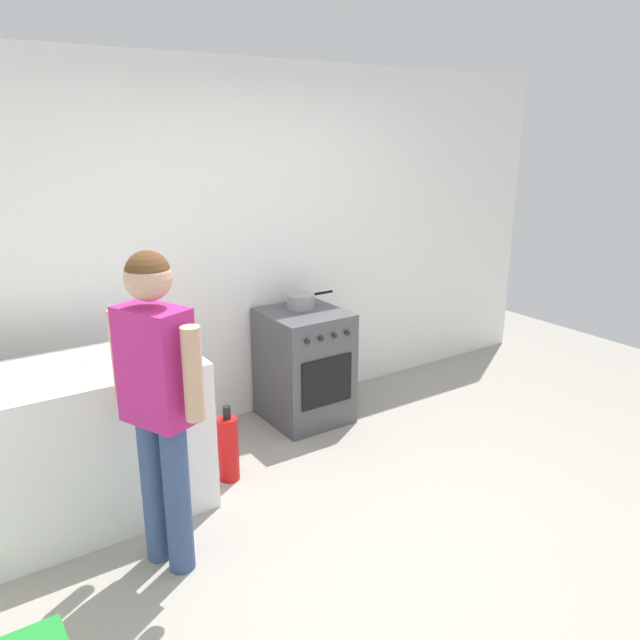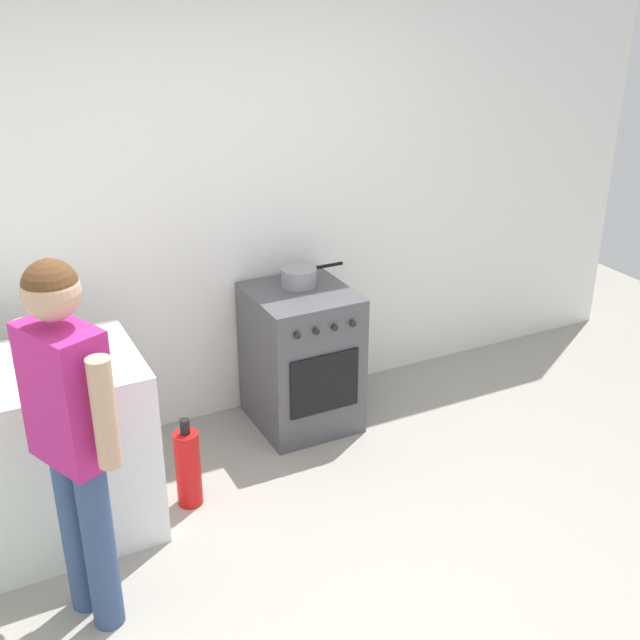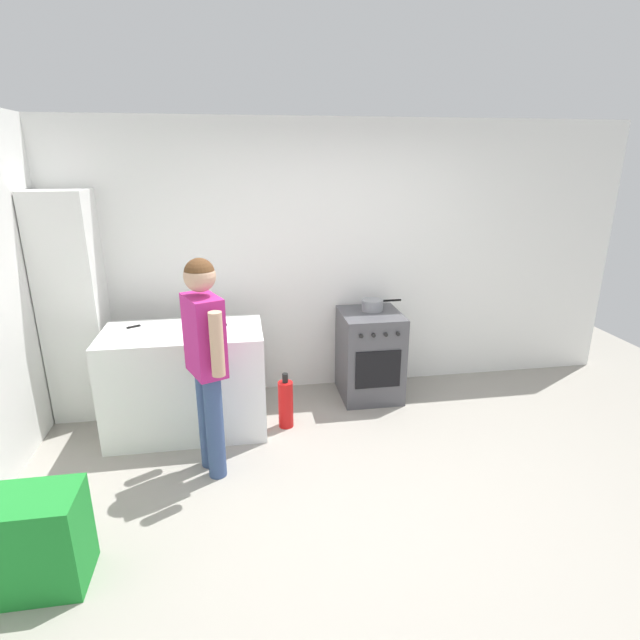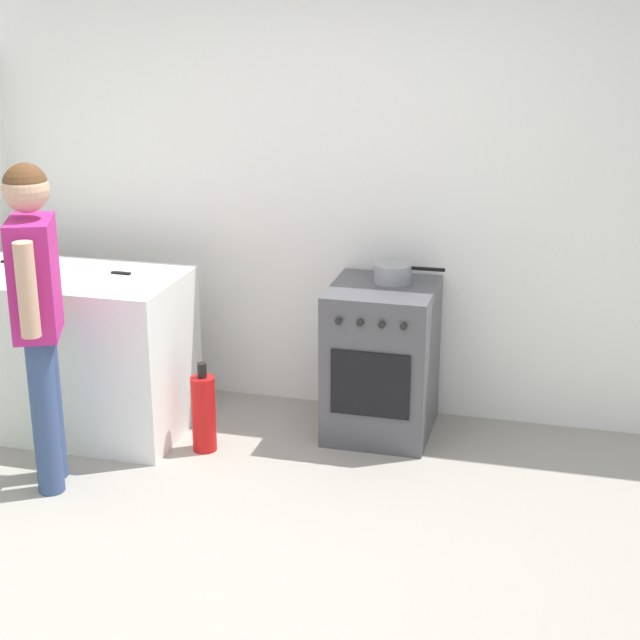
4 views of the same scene
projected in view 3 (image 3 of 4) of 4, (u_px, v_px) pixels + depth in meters
The scene contains 12 objects.
ground_plane at pixel (377, 500), 3.44m from camera, with size 8.00×8.00×0.00m, color gray.
back_wall at pixel (328, 260), 4.86m from camera, with size 6.00×0.10×2.60m, color white.
counter_unit at pixel (186, 381), 4.22m from camera, with size 1.30×0.70×0.90m, color white.
oven_left at pixel (370, 355), 4.84m from camera, with size 0.57×0.62×0.85m.
pot at pixel (373, 305), 4.78m from camera, with size 0.39×0.21×0.10m.
knife_utility at pixel (140, 325), 4.19m from camera, with size 0.23×0.15×0.01m.
knife_bread at pixel (208, 325), 4.19m from camera, with size 0.35×0.05×0.01m.
person at pixel (205, 351), 3.48m from camera, with size 0.32×0.53×1.62m.
fire_extinguisher at pixel (286, 404), 4.32m from camera, with size 0.13×0.13×0.50m.
recycling_crate_lower at pixel (39, 562), 2.73m from camera, with size 0.52×0.36×0.28m, color #1E842D.
recycling_crate_upper at pixel (29, 520), 2.64m from camera, with size 0.52×0.36×0.28m, color #1E842D.
larder_cabinet at pixel (74, 308), 4.35m from camera, with size 0.48×0.44×2.00m, color white.
Camera 3 is at (-0.85, -2.78, 2.25)m, focal length 28.00 mm.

